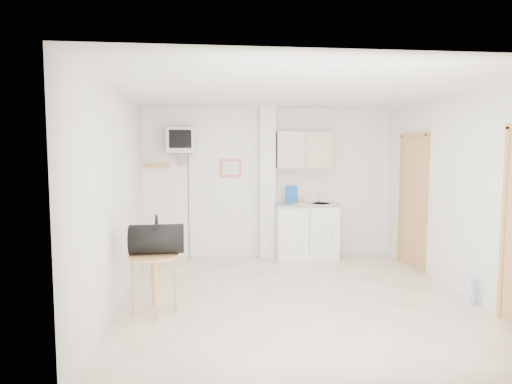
{
  "coord_description": "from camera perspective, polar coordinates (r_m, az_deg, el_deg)",
  "views": [
    {
      "loc": [
        -1.1,
        -5.35,
        1.82
      ],
      "look_at": [
        -0.41,
        0.6,
        1.25
      ],
      "focal_mm": 32.0,
      "sensor_mm": 36.0,
      "label": 1
    }
  ],
  "objects": [
    {
      "name": "ground",
      "position": [
        5.75,
        4.9,
        -13.02
      ],
      "size": [
        4.5,
        4.5,
        0.0
      ],
      "primitive_type": "plane",
      "color": "beige",
      "rests_on": "ground"
    },
    {
      "name": "kitchenette",
      "position": [
        7.61,
        6.18,
        -2.27
      ],
      "size": [
        1.03,
        0.58,
        2.1
      ],
      "color": "white",
      "rests_on": "ground"
    },
    {
      "name": "room_envelope",
      "position": [
        5.6,
        7.25,
        2.51
      ],
      "size": [
        4.24,
        4.54,
        2.55
      ],
      "color": "white",
      "rests_on": "ground"
    },
    {
      "name": "duffel_bag",
      "position": [
        5.16,
        -12.31,
        -5.74
      ],
      "size": [
        0.6,
        0.35,
        0.44
      ],
      "rotation": [
        0.0,
        0.0,
        0.04
      ],
      "color": "black",
      "rests_on": "round_table"
    },
    {
      "name": "water_bottle",
      "position": [
        6.0,
        25.14,
        -11.1
      ],
      "size": [
        0.12,
        0.12,
        0.37
      ],
      "color": "#A9D1E4",
      "rests_on": "ground"
    },
    {
      "name": "crt_television",
      "position": [
        7.38,
        -9.36,
        6.26
      ],
      "size": [
        0.44,
        0.45,
        2.15
      ],
      "color": "slate",
      "rests_on": "ground"
    },
    {
      "name": "round_table",
      "position": [
        5.19,
        -12.64,
        -8.76
      ],
      "size": [
        0.54,
        0.54,
        0.66
      ],
      "rotation": [
        0.0,
        0.0,
        0.17
      ],
      "color": "tan",
      "rests_on": "ground"
    }
  ]
}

